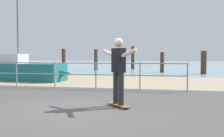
# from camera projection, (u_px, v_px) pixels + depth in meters

# --- Properties ---
(ground_plane) EXTENTS (24.00, 10.00, 0.04)m
(ground_plane) POSITION_uv_depth(u_px,v_px,m) (57.00, 120.00, 5.11)
(ground_plane) COLOR #474444
(ground_plane) RESTS_ON ground
(beach_strip) EXTENTS (24.00, 6.00, 0.04)m
(beach_strip) POSITION_uv_depth(u_px,v_px,m) (123.00, 81.00, 12.93)
(beach_strip) COLOR tan
(beach_strip) RESTS_ON ground
(sea_surface) EXTENTS (72.00, 50.00, 0.04)m
(sea_surface) POSITION_uv_depth(u_px,v_px,m) (152.00, 64.00, 40.29)
(sea_surface) COLOR #849EA3
(sea_surface) RESTS_ON ground
(railing_fence) EXTENTS (10.18, 0.05, 1.05)m
(railing_fence) POSITION_uv_depth(u_px,v_px,m) (55.00, 71.00, 10.02)
(railing_fence) COLOR gray
(railing_fence) RESTS_ON ground
(sailboat) EXTENTS (5.03, 1.82, 5.68)m
(sailboat) POSITION_uv_depth(u_px,v_px,m) (26.00, 71.00, 13.14)
(sailboat) COLOR #19666B
(sailboat) RESTS_ON ground
(skateboard) EXTENTS (0.70, 0.72, 0.08)m
(skateboard) POSITION_uv_depth(u_px,v_px,m) (118.00, 105.00, 6.31)
(skateboard) COLOR brown
(skateboard) RESTS_ON ground
(skateboarder) EXTENTS (1.07, 1.11, 1.65)m
(skateboarder) POSITION_uv_depth(u_px,v_px,m) (119.00, 67.00, 6.26)
(skateboarder) COLOR #26262B
(skateboarder) RESTS_ON skateboard
(groyne_post_0) EXTENTS (0.34, 0.34, 1.94)m
(groyne_post_0) POSITION_uv_depth(u_px,v_px,m) (64.00, 60.00, 22.67)
(groyne_post_0) COLOR #422D1E
(groyne_post_0) RESTS_ON ground
(groyne_post_1) EXTENTS (0.32, 0.32, 1.88)m
(groyne_post_1) POSITION_uv_depth(u_px,v_px,m) (96.00, 60.00, 22.42)
(groyne_post_1) COLOR #422D1E
(groyne_post_1) RESTS_ON ground
(groyne_post_2) EXTENTS (0.33, 0.33, 2.26)m
(groyne_post_2) POSITION_uv_depth(u_px,v_px,m) (133.00, 58.00, 24.86)
(groyne_post_2) COLOR #422D1E
(groyne_post_2) RESTS_ON ground
(groyne_post_3) EXTENTS (0.30, 0.30, 1.60)m
(groyne_post_3) POSITION_uv_depth(u_px,v_px,m) (162.00, 62.00, 19.65)
(groyne_post_3) COLOR #422D1E
(groyne_post_3) RESTS_ON ground
(groyne_post_4) EXTENTS (0.40, 0.40, 1.66)m
(groyne_post_4) POSITION_uv_depth(u_px,v_px,m) (204.00, 63.00, 17.83)
(groyne_post_4) COLOR #422D1E
(groyne_post_4) RESTS_ON ground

